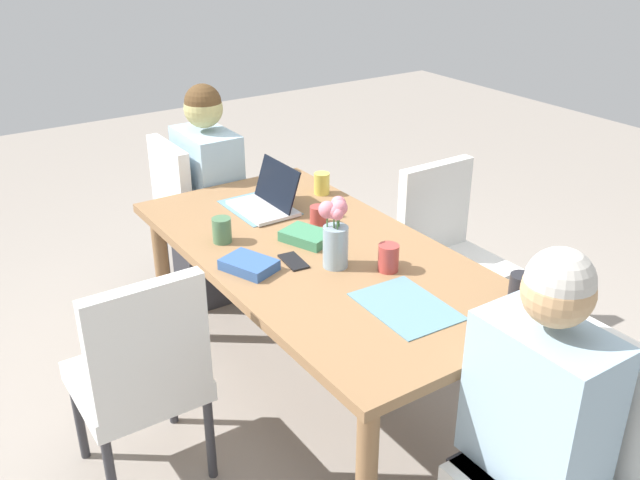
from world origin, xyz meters
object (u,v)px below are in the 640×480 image
(coffee_mug_near_left, at_px, (322,184))
(coffee_mug_centre_left, at_px, (520,289))
(chair_head_left_left_mid, at_px, (194,211))
(person_head_left_left_mid, at_px, (210,207))
(chair_far_right_near, at_px, (448,249))
(coffee_mug_near_right, at_px, (222,230))
(coffee_mug_centre_right, at_px, (318,215))
(book_red_cover, at_px, (249,265))
(book_blue_cover, at_px, (307,236))
(dining_table, at_px, (320,269))
(chair_near_left_far, at_px, (142,371))
(coffee_mug_far_left, at_px, (388,258))
(person_head_right_left_near, at_px, (532,449))
(chair_head_right_left_near, at_px, (563,458))
(phone_black, at_px, (294,261))
(laptop_head_left_left_mid, at_px, (267,201))
(flower_vase, at_px, (335,232))

(coffee_mug_near_left, height_order, coffee_mug_centre_left, coffee_mug_centre_left)
(coffee_mug_near_left, bearing_deg, chair_head_left_left_mid, -148.86)
(person_head_left_left_mid, distance_m, coffee_mug_near_left, 0.73)
(chair_far_right_near, relative_size, coffee_mug_near_left, 8.55)
(chair_far_right_near, height_order, coffee_mug_centre_left, chair_far_right_near)
(coffee_mug_near_left, xyz_separation_m, coffee_mug_near_right, (0.22, -0.65, 0.00))
(chair_far_right_near, relative_size, coffee_mug_centre_right, 11.22)
(book_red_cover, height_order, book_blue_cover, book_blue_cover)
(dining_table, xyz_separation_m, book_blue_cover, (-0.11, 0.01, 0.10))
(chair_near_left_far, distance_m, coffee_mug_centre_right, 1.03)
(person_head_left_left_mid, relative_size, coffee_mug_far_left, 11.14)
(chair_far_right_near, bearing_deg, person_head_right_left_near, -33.10)
(person_head_right_left_near, bearing_deg, chair_head_right_left_near, 51.24)
(phone_black, bearing_deg, coffee_mug_centre_right, -41.61)
(chair_head_right_left_near, bearing_deg, phone_black, -168.66)
(coffee_mug_centre_right, bearing_deg, person_head_left_left_mid, -172.75)
(book_red_cover, bearing_deg, coffee_mug_centre_left, 20.99)
(coffee_mug_near_left, bearing_deg, chair_near_left_far, -63.61)
(chair_head_left_left_mid, bearing_deg, coffee_mug_near_left, 31.14)
(person_head_left_left_mid, xyz_separation_m, book_red_cover, (1.10, -0.35, 0.23))
(chair_head_right_left_near, relative_size, laptop_head_left_left_mid, 2.81)
(chair_head_right_left_near, bearing_deg, flower_vase, -173.78)
(coffee_mug_near_left, xyz_separation_m, coffee_mug_centre_right, (0.28, -0.21, -0.01))
(chair_far_right_near, bearing_deg, book_blue_cover, -93.17)
(dining_table, distance_m, coffee_mug_near_left, 0.64)
(person_head_right_left_near, height_order, book_blue_cover, person_head_right_left_near)
(chair_far_right_near, relative_size, coffee_mug_centre_left, 8.31)
(dining_table, bearing_deg, chair_head_left_left_mid, -178.00)
(chair_head_left_left_mid, height_order, book_red_cover, chair_head_left_left_mid)
(dining_table, xyz_separation_m, chair_head_right_left_near, (1.18, 0.09, -0.15))
(laptop_head_left_left_mid, height_order, coffee_mug_centre_right, laptop_head_left_left_mid)
(person_head_right_left_near, xyz_separation_m, flower_vase, (-0.98, -0.04, 0.35))
(chair_head_right_left_near, bearing_deg, coffee_mug_centre_right, 177.75)
(coffee_mug_near_right, relative_size, coffee_mug_centre_left, 0.98)
(coffee_mug_near_right, bearing_deg, chair_far_right_near, 77.72)
(chair_near_left_far, bearing_deg, person_head_right_left_near, 37.71)
(book_red_cover, xyz_separation_m, phone_black, (0.04, 0.18, -0.02))
(person_head_right_left_near, xyz_separation_m, phone_black, (-1.10, -0.16, 0.21))
(person_head_right_left_near, height_order, chair_head_left_left_mid, person_head_right_left_near)
(person_head_left_left_mid, distance_m, chair_near_left_far, 1.45)
(coffee_mug_centre_right, xyz_separation_m, book_blue_cover, (0.13, -0.14, -0.02))
(chair_head_left_left_mid, bearing_deg, coffee_mug_centre_right, 11.22)
(flower_vase, relative_size, coffee_mug_centre_left, 2.60)
(book_red_cover, bearing_deg, chair_far_right_near, 71.19)
(dining_table, bearing_deg, chair_far_right_near, 94.72)
(chair_head_right_left_near, distance_m, person_head_right_left_near, 0.10)
(coffee_mug_near_right, height_order, book_blue_cover, coffee_mug_near_right)
(flower_vase, xyz_separation_m, coffee_mug_near_right, (-0.44, -0.27, -0.09))
(coffee_mug_centre_left, xyz_separation_m, phone_black, (-0.70, -0.50, -0.05))
(person_head_right_left_near, bearing_deg, coffee_mug_centre_right, 174.50)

